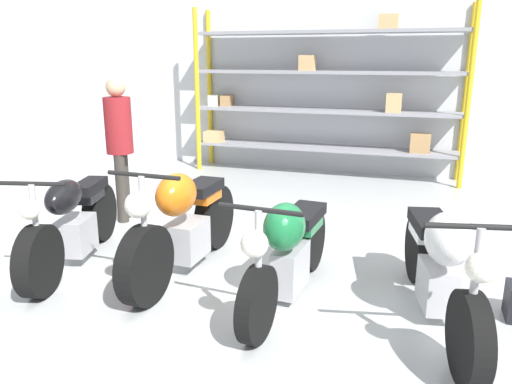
% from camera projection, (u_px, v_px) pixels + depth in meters
% --- Properties ---
extents(ground_plane, '(30.00, 30.00, 0.00)m').
position_uv_depth(ground_plane, '(243.00, 275.00, 4.64)').
color(ground_plane, '#B2B7B7').
extents(back_wall, '(30.00, 0.08, 3.60)m').
position_uv_depth(back_wall, '(334.00, 67.00, 8.45)').
color(back_wall, silver).
rests_on(back_wall, ground_plane).
extents(shelving_rack, '(4.46, 0.63, 2.76)m').
position_uv_depth(shelving_rack, '(323.00, 93.00, 8.25)').
color(shelving_rack, gold).
rests_on(shelving_rack, ground_plane).
extents(motorcycle_black, '(0.73, 1.95, 0.99)m').
position_uv_depth(motorcycle_black, '(73.00, 222.00, 4.80)').
color(motorcycle_black, black).
rests_on(motorcycle_black, ground_plane).
extents(motorcycle_orange, '(0.64, 2.03, 1.09)m').
position_uv_depth(motorcycle_orange, '(183.00, 224.00, 4.60)').
color(motorcycle_orange, black).
rests_on(motorcycle_orange, ground_plane).
extents(motorcycle_green, '(0.62, 1.93, 0.98)m').
position_uv_depth(motorcycle_green, '(289.00, 249.00, 4.07)').
color(motorcycle_green, black).
rests_on(motorcycle_green, ground_plane).
extents(motorcycle_white, '(0.74, 2.07, 1.02)m').
position_uv_depth(motorcycle_white, '(441.00, 265.00, 3.73)').
color(motorcycle_white, black).
rests_on(motorcycle_white, ground_plane).
extents(person_browsing, '(0.41, 0.41, 1.73)m').
position_uv_depth(person_browsing, '(119.00, 138.00, 5.96)').
color(person_browsing, '#38332D').
rests_on(person_browsing, ground_plane).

